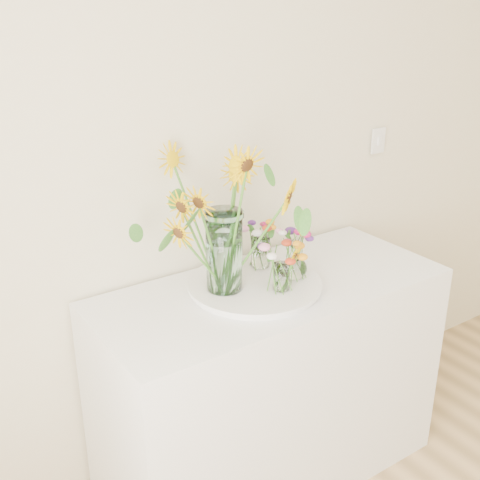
{
  "coord_description": "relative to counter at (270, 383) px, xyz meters",
  "views": [
    {
      "loc": [
        -1.45,
        0.28,
        1.94
      ],
      "look_at": [
        -0.32,
        1.94,
        1.12
      ],
      "focal_mm": 45.0,
      "sensor_mm": 36.0,
      "label": 1
    }
  ],
  "objects": [
    {
      "name": "small_vase_a",
      "position": [
        -0.03,
        -0.09,
        0.53
      ],
      "size": [
        0.08,
        0.08,
        0.11
      ],
      "primitive_type": "cylinder",
      "rotation": [
        0.0,
        0.0,
        0.25
      ],
      "color": "white",
      "rests_on": "tray"
    },
    {
      "name": "counter",
      "position": [
        0.0,
        0.0,
        0.0
      ],
      "size": [
        1.4,
        0.6,
        0.9
      ],
      "primitive_type": "cube",
      "color": "white",
      "rests_on": "ground_plane"
    },
    {
      "name": "small_vase_c",
      "position": [
        0.03,
        0.12,
        0.54
      ],
      "size": [
        0.1,
        0.1,
        0.13
      ],
      "primitive_type": "cylinder",
      "rotation": [
        0.0,
        0.0,
        0.41
      ],
      "color": "white",
      "rests_on": "tray"
    },
    {
      "name": "wildflower_posy_b",
      "position": [
        0.08,
        -0.04,
        0.59
      ],
      "size": [
        0.2,
        0.2,
        0.23
      ],
      "primitive_type": null,
      "color": "orange",
      "rests_on": "tray"
    },
    {
      "name": "wildflower_posy_a",
      "position": [
        -0.03,
        -0.09,
        0.57
      ],
      "size": [
        0.21,
        0.21,
        0.2
      ],
      "primitive_type": null,
      "color": "orange",
      "rests_on": "tray"
    },
    {
      "name": "small_vase_b",
      "position": [
        0.08,
        -0.04,
        0.54
      ],
      "size": [
        0.11,
        0.11,
        0.14
      ],
      "primitive_type": null,
      "rotation": [
        0.0,
        0.0,
        0.17
      ],
      "color": "white",
      "rests_on": "tray"
    },
    {
      "name": "sunflower_bouquet",
      "position": [
        -0.2,
        0.03,
        0.76
      ],
      "size": [
        1.02,
        1.02,
        0.58
      ],
      "primitive_type": null,
      "rotation": [
        0.0,
        0.0,
        0.25
      ],
      "color": "#E4B404",
      "rests_on": "tray"
    },
    {
      "name": "wildflower_posy_c",
      "position": [
        0.03,
        0.12,
        0.59
      ],
      "size": [
        0.2,
        0.2,
        0.22
      ],
      "primitive_type": null,
      "color": "orange",
      "rests_on": "tray"
    },
    {
      "name": "mason_jar",
      "position": [
        -0.2,
        0.03,
        0.63
      ],
      "size": [
        0.16,
        0.16,
        0.31
      ],
      "primitive_type": "cylinder",
      "rotation": [
        0.0,
        0.0,
        0.25
      ],
      "color": "silver",
      "rests_on": "tray"
    },
    {
      "name": "tray",
      "position": [
        -0.08,
        0.01,
        0.46
      ],
      "size": [
        0.49,
        0.49,
        0.02
      ],
      "primitive_type": "cylinder",
      "color": "white",
      "rests_on": "counter"
    }
  ]
}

